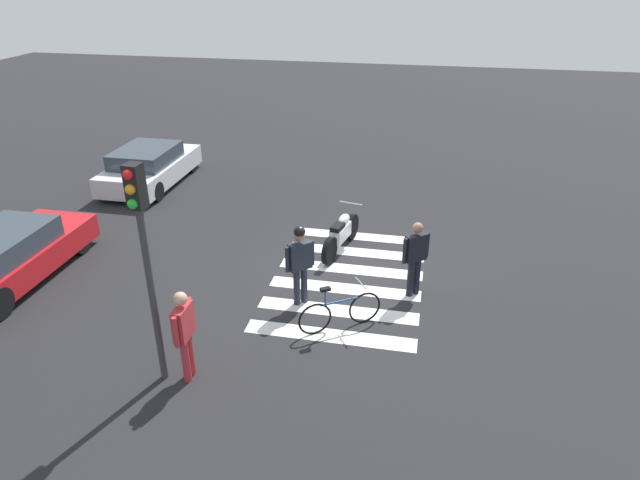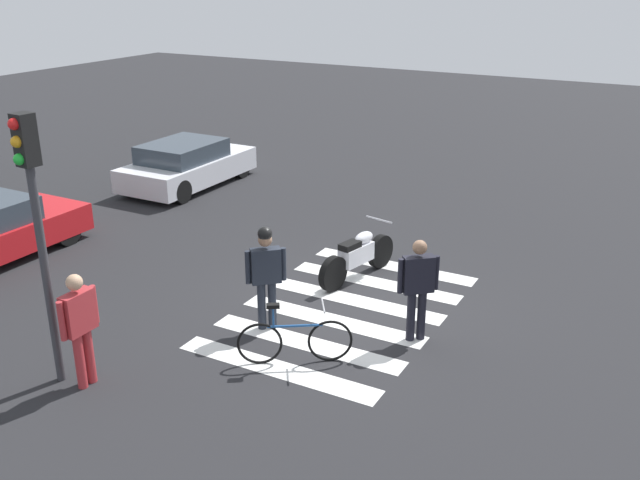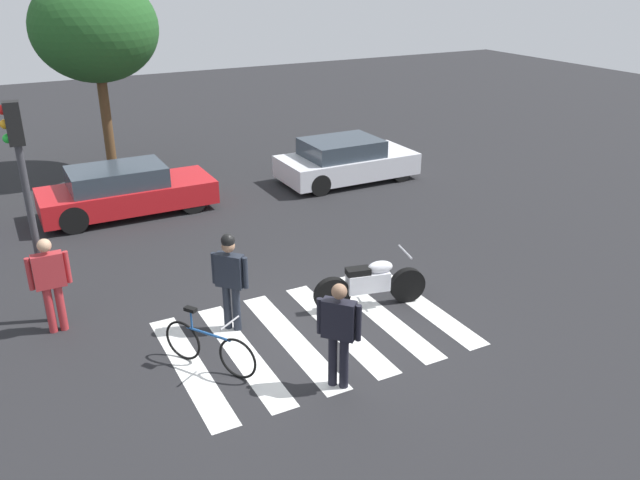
# 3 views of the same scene
# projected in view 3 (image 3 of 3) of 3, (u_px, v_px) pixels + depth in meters

# --- Properties ---
(ground_plane) EXTENTS (60.00, 60.00, 0.00)m
(ground_plane) POSITION_uv_depth(u_px,v_px,m) (315.00, 334.00, 11.30)
(ground_plane) COLOR #232326
(police_motorcycle) EXTENTS (2.15, 0.75, 1.06)m
(police_motorcycle) POSITION_uv_depth(u_px,v_px,m) (370.00, 284.00, 12.01)
(police_motorcycle) COLOR black
(police_motorcycle) RESTS_ON ground_plane
(leaning_bicycle) EXTENTS (1.01, 1.50, 1.01)m
(leaning_bicycle) POSITION_uv_depth(u_px,v_px,m) (209.00, 347.00, 10.19)
(leaning_bicycle) COLOR black
(leaning_bicycle) RESTS_ON ground_plane
(officer_on_foot) EXTENTS (0.49, 0.52, 1.81)m
(officer_on_foot) POSITION_uv_depth(u_px,v_px,m) (230.00, 275.00, 11.05)
(officer_on_foot) COLOR #1E232D
(officer_on_foot) RESTS_ON ground_plane
(officer_by_motorcycle) EXTENTS (0.49, 0.54, 1.73)m
(officer_by_motorcycle) POSITION_uv_depth(u_px,v_px,m) (339.00, 329.00, 9.52)
(officer_by_motorcycle) COLOR black
(officer_by_motorcycle) RESTS_ON ground_plane
(pedestrian_bystander) EXTENTS (0.69, 0.23, 1.74)m
(pedestrian_bystander) POSITION_uv_depth(u_px,v_px,m) (50.00, 279.00, 11.01)
(pedestrian_bystander) COLOR #B22D33
(pedestrian_bystander) RESTS_ON ground_plane
(crosswalk_stripes) EXTENTS (4.95, 3.39, 0.01)m
(crosswalk_stripes) POSITION_uv_depth(u_px,v_px,m) (315.00, 333.00, 11.30)
(crosswalk_stripes) COLOR silver
(crosswalk_stripes) RESTS_ON ground_plane
(car_red_convertible) EXTENTS (4.31, 1.71, 1.27)m
(car_red_convertible) POSITION_uv_depth(u_px,v_px,m) (125.00, 191.00, 16.47)
(car_red_convertible) COLOR black
(car_red_convertible) RESTS_ON ground_plane
(car_white_van) EXTENTS (3.99, 1.89, 1.26)m
(car_white_van) POSITION_uv_depth(u_px,v_px,m) (346.00, 161.00, 19.02)
(car_white_van) COLOR black
(car_white_van) RESTS_ON ground_plane
(traffic_light_pole) EXTENTS (0.34, 0.26, 3.95)m
(traffic_light_pole) POSITION_uv_depth(u_px,v_px,m) (23.00, 179.00, 10.66)
(traffic_light_pole) COLOR #38383D
(traffic_light_pole) RESTS_ON ground_plane
(street_tree_mid) EXTENTS (3.56, 3.56, 5.77)m
(street_tree_mid) POSITION_uv_depth(u_px,v_px,m) (95.00, 29.00, 18.34)
(street_tree_mid) COLOR brown
(street_tree_mid) RESTS_ON ground_plane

